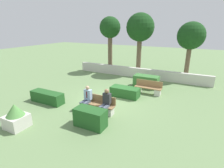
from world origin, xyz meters
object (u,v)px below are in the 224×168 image
tree_leftmost (110,29)px  tree_center_left (140,28)px  tree_center_right (191,37)px  person_seated_man (87,97)px  person_seated_woman (106,101)px  bench_front (98,106)px  planter_corner_left (16,117)px  bench_left_side (148,89)px

tree_leftmost → tree_center_left: 2.76m
tree_leftmost → tree_center_right: (6.85, 0.44, -0.49)m
person_seated_man → person_seated_woman: 1.12m
bench_front → person_seated_man: person_seated_man is taller
bench_front → tree_center_right: tree_center_right is taller
planter_corner_left → tree_leftmost: tree_leftmost is taller
bench_left_side → person_seated_man: bearing=-125.6°
tree_center_right → planter_corner_left: bearing=-117.5°
person_seated_man → planter_corner_left: (-1.78, -2.73, -0.21)m
bench_left_side → tree_center_right: size_ratio=0.38×
bench_front → tree_leftmost: size_ratio=0.36×
bench_front → planter_corner_left: (-2.37, -2.87, 0.20)m
planter_corner_left → tree_center_right: 12.92m
person_seated_man → person_seated_woman: (1.12, 0.00, 0.02)m
person_seated_man → tree_leftmost: tree_leftmost is taller
bench_front → person_seated_woman: person_seated_woman is taller
bench_left_side → tree_leftmost: (-4.98, 4.18, 3.60)m
tree_leftmost → tree_center_right: size_ratio=1.11×
bench_front → tree_leftmost: bearing=113.5°
person_seated_man → tree_center_left: tree_center_left is taller
person_seated_man → bench_left_side: bearing=60.5°
bench_front → person_seated_man: bearing=-166.8°
bench_front → tree_leftmost: tree_leftmost is taller
bench_front → tree_center_right: 9.50m
planter_corner_left → tree_center_left: size_ratio=0.21×
bench_front → tree_center_left: 9.07m
bench_front → person_seated_man: size_ratio=1.36×
tree_leftmost → tree_center_left: tree_center_left is taller
person_seated_woman → bench_front: bearing=165.5°
person_seated_woman → tree_leftmost: (-3.94, 7.99, 3.18)m
bench_front → person_seated_man: (-0.60, -0.14, 0.40)m
bench_left_side → bench_front: bearing=-119.1°
planter_corner_left → tree_center_right: size_ratio=0.24×
person_seated_man → planter_corner_left: size_ratio=1.20×
tree_leftmost → tree_center_right: tree_leftmost is taller
tree_center_right → person_seated_man: bearing=-115.5°
bench_left_side → tree_leftmost: 7.43m
bench_left_side → person_seated_woman: bearing=-111.3°
tree_center_left → person_seated_man: bearing=-89.4°
bench_front → planter_corner_left: planter_corner_left is taller
bench_front → tree_center_left: bearing=94.8°
bench_left_side → person_seated_woman: 3.97m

